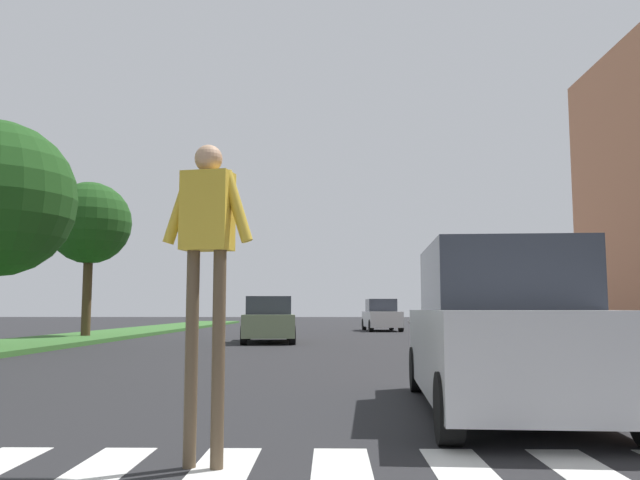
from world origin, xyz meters
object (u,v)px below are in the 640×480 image
(sedan_midblock, at_px, (269,321))
(sedan_distant, at_px, (381,316))
(pedestrian_performer, at_px, (207,249))
(suv_crossing, at_px, (502,331))
(tree_distant, at_px, (90,224))

(sedan_midblock, bearing_deg, sedan_distant, 67.76)
(pedestrian_performer, distance_m, suv_crossing, 4.12)
(suv_crossing, bearing_deg, sedan_midblock, 105.31)
(suv_crossing, distance_m, sedan_distant, 28.01)
(tree_distant, xyz_separation_m, suv_crossing, (11.72, -17.72, -3.67))
(suv_crossing, bearing_deg, tree_distant, 123.48)
(suv_crossing, bearing_deg, pedestrian_performer, -137.71)
(suv_crossing, xyz_separation_m, sedan_midblock, (-4.29, 15.66, -0.17))
(tree_distant, distance_m, suv_crossing, 21.56)
(tree_distant, distance_m, sedan_distant, 16.61)
(pedestrian_performer, bearing_deg, sedan_distant, 83.03)
(suv_crossing, relative_size, sedan_midblock, 1.05)
(tree_distant, height_order, pedestrian_performer, tree_distant)
(sedan_distant, bearing_deg, pedestrian_performer, -96.97)
(suv_crossing, height_order, sedan_midblock, suv_crossing)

